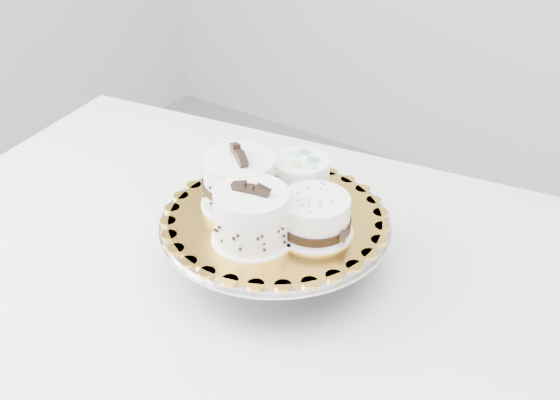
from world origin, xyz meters
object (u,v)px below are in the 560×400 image
Objects in this scene: cake_dots at (301,177)px; cake_ribbon at (315,217)px; table at (264,306)px; cake_stand at (275,235)px; cake_swirl at (252,217)px; cake_board at (275,217)px; cake_banded at (240,183)px.

cake_dots is 0.10m from cake_ribbon.
cake_ribbon reaches higher than table.
cake_swirl is (0.01, -0.07, 0.07)m from cake_stand.
cake_swirl is at bearing -82.38° from table.
cake_ribbon is at bearing -24.49° from cake_dots.
cake_swirl is 1.12× the size of cake_dots.
cake_ribbon is (0.07, -0.07, -0.01)m from cake_dots.
cake_stand is at bearing -135.00° from cake_board.
cake_swirl reaches higher than cake_ribbon.
cake_board is at bearing 38.74° from cake_banded.
cake_ribbon is at bearing -0.89° from cake_stand.
cake_swirl reaches higher than table.
table is 0.21m from cake_swirl.
cake_board reaches higher than cake_stand.
cake_ribbon is at bearing 37.25° from cake_banded.
cake_ribbon reaches higher than cake_board.
cake_swirl is at bearing -5.39° from cake_banded.
cake_banded reaches higher than cake_board.
cake_board is (0.01, 0.02, 0.17)m from table.
cake_swirl is (0.01, -0.07, 0.04)m from cake_board.
table is 0.22m from cake_dots.
cake_banded is 1.21× the size of cake_ribbon.
cake_banded is (-0.06, -0.00, 0.07)m from cake_stand.
cake_stand is at bearing 38.74° from cake_banded.
table is 4.41× the size of cake_board.
cake_stand is at bearing 82.72° from cake_swirl.
cake_board is 2.53× the size of cake_swirl.
cake_stand reaches higher than table.
cake_ribbon is at bearing 5.79° from table.
cake_stand is 2.76× the size of cake_swirl.
table is 9.22× the size of cake_banded.
cake_board is at bearing 45.00° from cake_stand.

